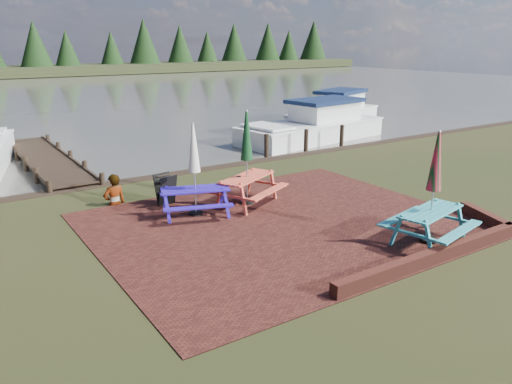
{
  "coord_description": "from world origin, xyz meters",
  "views": [
    {
      "loc": [
        -7.01,
        -8.48,
        4.42
      ],
      "look_at": [
        -0.83,
        0.92,
        1.0
      ],
      "focal_mm": 35.0,
      "sensor_mm": 36.0,
      "label": 1
    }
  ],
  "objects": [
    {
      "name": "boat_near",
      "position": [
        8.44,
        9.91,
        0.43
      ],
      "size": [
        8.06,
        3.72,
        2.1
      ],
      "rotation": [
        0.0,
        0.0,
        1.71
      ],
      "color": "white",
      "rests_on": "ground"
    },
    {
      "name": "boat_far",
      "position": [
        12.16,
        12.56,
        0.44
      ],
      "size": [
        7.26,
        4.76,
        2.14
      ],
      "rotation": [
        0.0,
        0.0,
        1.95
      ],
      "color": "white",
      "rests_on": "ground"
    },
    {
      "name": "water",
      "position": [
        0.0,
        37.0,
        0.0
      ],
      "size": [
        120.0,
        60.0,
        0.02
      ],
      "primitive_type": "cube",
      "color": "#424038",
      "rests_on": "ground"
    },
    {
      "name": "picnic_table_blue",
      "position": [
        -1.51,
        2.77,
        0.85
      ],
      "size": [
        2.17,
        2.05,
        2.43
      ],
      "rotation": [
        0.0,
        0.0,
        -0.34
      ],
      "color": "#2A16A5",
      "rests_on": "ground"
    },
    {
      "name": "chalkboard",
      "position": [
        -1.8,
        4.03,
        0.45
      ],
      "size": [
        0.57,
        0.61,
        0.87
      ],
      "rotation": [
        0.0,
        0.0,
        0.19
      ],
      "color": "black",
      "rests_on": "ground"
    },
    {
      "name": "paving",
      "position": [
        0.0,
        1.0,
        0.01
      ],
      "size": [
        9.0,
        7.5,
        0.02
      ],
      "primitive_type": "cube",
      "color": "#341410",
      "rests_on": "ground"
    },
    {
      "name": "picnic_table_teal",
      "position": [
        2.08,
        -1.81,
        0.9
      ],
      "size": [
        2.14,
        1.98,
        2.56
      ],
      "rotation": [
        0.0,
        0.0,
        0.21
      ],
      "color": "teal",
      "rests_on": "ground"
    },
    {
      "name": "ground",
      "position": [
        0.0,
        0.0,
        0.0
      ],
      "size": [
        120.0,
        120.0,
        0.0
      ],
      "primitive_type": "plane",
      "color": "black",
      "rests_on": "ground"
    },
    {
      "name": "person",
      "position": [
        -3.02,
        4.82,
        0.87
      ],
      "size": [
        0.67,
        0.47,
        1.74
      ],
      "primitive_type": "imported",
      "rotation": [
        0.0,
        0.0,
        3.23
      ],
      "color": "gray",
      "rests_on": "ground"
    },
    {
      "name": "picnic_table_red",
      "position": [
        0.14,
        2.85,
        0.92
      ],
      "size": [
        2.43,
        2.33,
        2.62
      ],
      "rotation": [
        0.0,
        0.0,
        0.45
      ],
      "color": "#DC5038",
      "rests_on": "ground"
    },
    {
      "name": "brick_wall",
      "position": [
        2.15,
        -2.42,
        0.15
      ],
      "size": [
        6.21,
        1.79,
        0.3
      ],
      "color": "#4C1E16",
      "rests_on": "ground"
    },
    {
      "name": "jetty",
      "position": [
        -3.5,
        11.28,
        0.11
      ],
      "size": [
        1.76,
        9.08,
        1.0
      ],
      "color": "black",
      "rests_on": "ground"
    }
  ]
}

